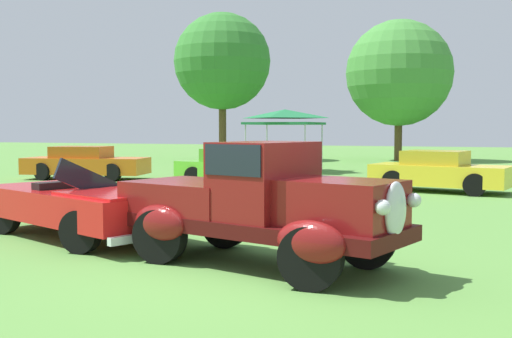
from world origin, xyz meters
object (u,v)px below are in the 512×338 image
(show_car_yellow, at_px, (439,172))
(feature_pickup_truck, at_px, (260,203))
(neighbor_convertible, at_px, (83,204))
(show_car_orange, at_px, (85,163))
(show_car_lime, at_px, (237,168))
(canopy_tent_left_field, at_px, (285,116))

(show_car_yellow, bearing_deg, feature_pickup_truck, -96.98)
(neighbor_convertible, height_order, show_car_orange, neighbor_convertible)
(show_car_orange, bearing_deg, show_car_lime, -5.60)
(show_car_orange, bearing_deg, neighbor_convertible, -53.65)
(neighbor_convertible, relative_size, canopy_tent_left_field, 1.56)
(show_car_yellow, relative_size, canopy_tent_left_field, 1.44)
(show_car_orange, bearing_deg, show_car_yellow, -0.31)
(show_car_lime, xyz_separation_m, show_car_yellow, (6.27, 0.56, -0.00))
(feature_pickup_truck, xyz_separation_m, show_car_lime, (-4.89, 10.76, -0.26))
(feature_pickup_truck, relative_size, neighbor_convertible, 0.96)
(neighbor_convertible, distance_m, canopy_tent_left_field, 17.11)
(show_car_orange, distance_m, show_car_lime, 6.44)
(show_car_lime, bearing_deg, feature_pickup_truck, -65.56)
(neighbor_convertible, bearing_deg, show_car_yellow, 64.28)
(canopy_tent_left_field, bearing_deg, show_car_orange, -131.30)
(show_car_lime, distance_m, canopy_tent_left_field, 7.34)
(show_car_yellow, distance_m, canopy_tent_left_field, 9.75)
(neighbor_convertible, bearing_deg, feature_pickup_truck, -14.58)
(neighbor_convertible, xyz_separation_m, canopy_tent_left_field, (-2.03, 16.89, 1.84))
(canopy_tent_left_field, bearing_deg, show_car_yellow, -42.81)
(feature_pickup_truck, distance_m, neighbor_convertible, 3.74)
(show_car_yellow, xyz_separation_m, canopy_tent_left_field, (-7.03, 6.51, 1.82))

